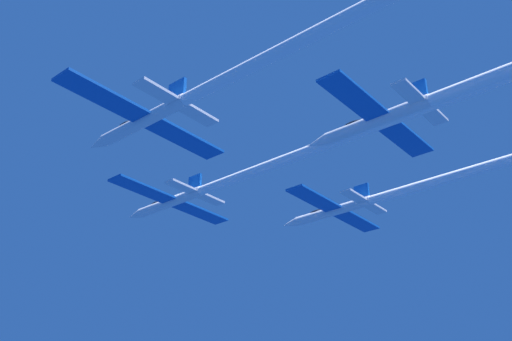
% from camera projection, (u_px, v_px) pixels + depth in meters
% --- Properties ---
extents(jet_lead, '(18.01, 61.94, 2.98)m').
position_uv_depth(jet_lead, '(287.00, 159.00, 62.55)').
color(jet_lead, silver).
extents(jet_left_wing, '(18.01, 70.93, 2.98)m').
position_uv_depth(jet_left_wing, '(357.00, 12.00, 40.20)').
color(jet_left_wing, silver).
extents(jet_right_wing, '(18.01, 68.90, 2.98)m').
position_uv_depth(jet_right_wing, '(503.00, 161.00, 62.07)').
color(jet_right_wing, silver).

